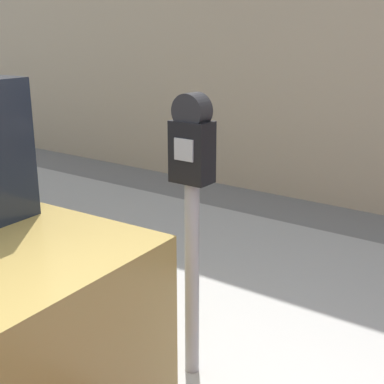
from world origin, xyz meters
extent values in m
cube|color=#9E9B96|center=(0.00, 2.20, 0.06)|extent=(24.00, 2.80, 0.13)
cylinder|color=gray|center=(-0.13, 1.17, 0.67)|extent=(0.08, 0.08, 1.08)
cube|color=black|center=(-0.13, 1.17, 1.36)|extent=(0.20, 0.13, 0.30)
cube|color=gray|center=(-0.13, 1.10, 1.38)|extent=(0.11, 0.01, 0.11)
cylinder|color=black|center=(-0.13, 1.17, 1.56)|extent=(0.17, 0.10, 0.17)
cylinder|color=black|center=(-0.92, 0.68, 0.34)|extent=(0.68, 0.25, 0.67)
camera|label=1|loc=(1.34, -0.89, 1.94)|focal=50.00mm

